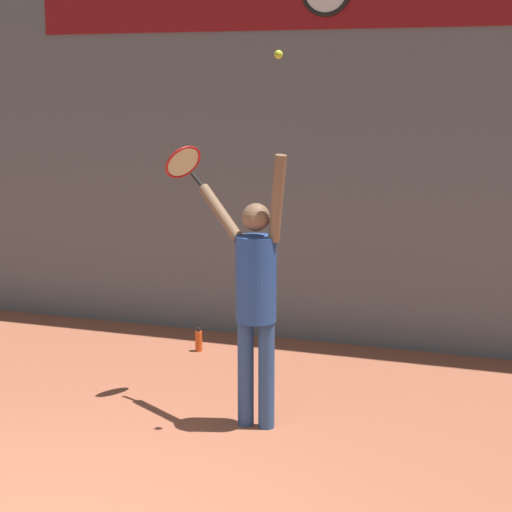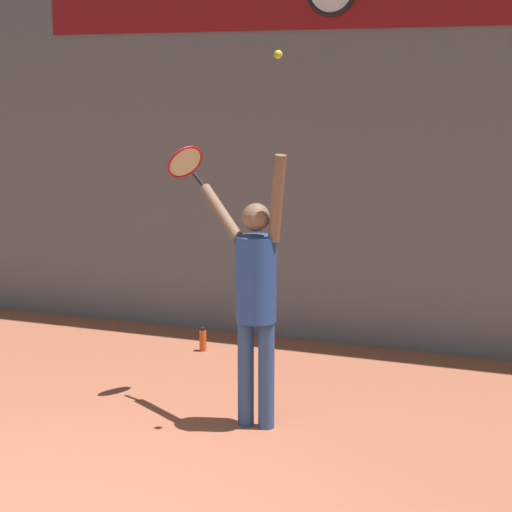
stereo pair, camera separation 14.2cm
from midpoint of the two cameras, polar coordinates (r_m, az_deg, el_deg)
name	(u,v)px [view 2 (the right image)]	position (r m, az deg, el deg)	size (l,w,h in m)	color
back_wall	(293,105)	(9.78, 2.73, 9.25)	(18.00, 0.10, 5.00)	slate
tennis_player	(255,290)	(7.30, 0.52, -2.14)	(0.93, 0.58, 2.21)	#2D4C7F
tennis_racket	(186,163)	(7.94, -3.82, 5.71)	(0.45, 0.40, 0.36)	black
tennis_ball	(278,54)	(6.99, 1.97, 12.29)	(0.06, 0.06, 0.06)	#CCDB2D
water_bottle	(203,340)	(9.62, -2.86, -5.21)	(0.07, 0.07, 0.25)	#D84C19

